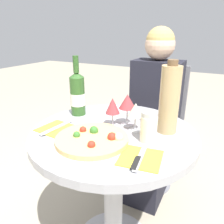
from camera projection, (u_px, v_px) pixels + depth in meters
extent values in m
cylinder|color=#B2B2B7|center=(113.00, 194.00, 1.14)|extent=(0.10, 0.10, 0.67)
cylinder|color=#9E9EA3|center=(114.00, 134.00, 1.02)|extent=(0.76, 0.76, 0.04)
cylinder|color=slate|center=(150.00, 182.00, 1.78)|extent=(0.33, 0.33, 0.01)
cylinder|color=slate|center=(151.00, 160.00, 1.70)|extent=(0.06, 0.06, 0.43)
cube|color=slate|center=(153.00, 133.00, 1.62)|extent=(0.37, 0.37, 0.03)
cube|color=slate|center=(162.00, 95.00, 1.68)|extent=(0.37, 0.02, 0.47)
cube|color=black|center=(145.00, 169.00, 1.57)|extent=(0.28, 0.32, 0.46)
cube|color=black|center=(156.00, 98.00, 1.53)|extent=(0.33, 0.20, 0.52)
sphere|color=#DBB293|center=(160.00, 45.00, 1.40)|extent=(0.19, 0.19, 0.19)
sphere|color=tan|center=(160.00, 41.00, 1.39)|extent=(0.18, 0.18, 0.18)
cylinder|color=#DBB26B|center=(92.00, 139.00, 0.91)|extent=(0.31, 0.31, 0.02)
sphere|color=#B22D1E|center=(112.00, 137.00, 0.89)|extent=(0.04, 0.04, 0.04)
sphere|color=#336B28|center=(77.00, 135.00, 0.91)|extent=(0.03, 0.03, 0.03)
sphere|color=beige|center=(119.00, 137.00, 0.89)|extent=(0.04, 0.04, 0.04)
sphere|color=#B22D1E|center=(83.00, 130.00, 0.96)|extent=(0.03, 0.03, 0.03)
sphere|color=#336B28|center=(94.00, 130.00, 0.95)|extent=(0.04, 0.04, 0.04)
sphere|color=#B22D1E|center=(91.00, 145.00, 0.83)|extent=(0.03, 0.03, 0.03)
cylinder|color=#2D5623|center=(78.00, 96.00, 1.18)|extent=(0.08, 0.08, 0.21)
cone|color=#2D5623|center=(76.00, 75.00, 1.13)|extent=(0.08, 0.08, 0.03)
cylinder|color=#2D5623|center=(76.00, 64.00, 1.12)|extent=(0.03, 0.03, 0.09)
cylinder|color=silver|center=(78.00, 99.00, 1.18)|extent=(0.08, 0.08, 0.07)
cylinder|color=tan|center=(169.00, 100.00, 0.95)|extent=(0.09, 0.09, 0.30)
cylinder|color=brown|center=(173.00, 63.00, 0.90)|extent=(0.04, 0.04, 0.02)
cylinder|color=silver|center=(149.00, 129.00, 0.90)|extent=(0.07, 0.07, 0.11)
cylinder|color=#B2B2B7|center=(150.00, 114.00, 0.87)|extent=(0.07, 0.07, 0.02)
cylinder|color=silver|center=(113.00, 125.00, 1.07)|extent=(0.06, 0.06, 0.00)
cylinder|color=silver|center=(113.00, 119.00, 1.05)|extent=(0.01, 0.01, 0.06)
cone|color=#9E383D|center=(113.00, 106.00, 1.03)|extent=(0.07, 0.07, 0.08)
cylinder|color=silver|center=(127.00, 124.00, 1.07)|extent=(0.06, 0.06, 0.00)
cylinder|color=silver|center=(127.00, 116.00, 1.06)|extent=(0.01, 0.01, 0.08)
cone|color=#9E383D|center=(127.00, 101.00, 1.03)|extent=(0.08, 0.08, 0.07)
cylinder|color=silver|center=(135.00, 130.00, 1.02)|extent=(0.06, 0.06, 0.00)
cylinder|color=silver|center=(135.00, 123.00, 1.00)|extent=(0.01, 0.01, 0.07)
cone|color=beige|center=(136.00, 110.00, 0.98)|extent=(0.07, 0.07, 0.06)
cube|color=yellow|center=(56.00, 128.00, 1.03)|extent=(0.16, 0.16, 0.00)
cube|color=silver|center=(56.00, 127.00, 1.03)|extent=(0.04, 0.19, 0.00)
cube|color=silver|center=(49.00, 131.00, 0.99)|extent=(0.03, 0.09, 0.00)
cube|color=yellow|center=(141.00, 158.00, 0.79)|extent=(0.17, 0.17, 0.00)
cube|color=silver|center=(141.00, 157.00, 0.79)|extent=(0.04, 0.19, 0.00)
cube|color=black|center=(136.00, 163.00, 0.75)|extent=(0.03, 0.09, 0.00)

